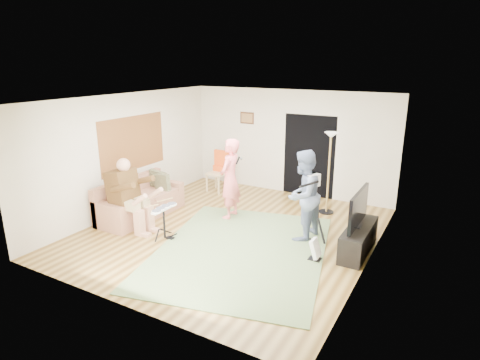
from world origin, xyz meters
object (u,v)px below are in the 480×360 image
(singer, at_px, (230,179))
(torchiere_lamp, at_px, (330,158))
(guitar_spare, at_px, (316,248))
(television, at_px, (358,208))
(tv_cabinet, at_px, (358,239))
(guitarist, at_px, (303,195))
(drum_kit, at_px, (164,224))
(dining_chair, at_px, (218,177))
(sofa, at_px, (138,204))

(singer, height_order, torchiere_lamp, torchiere_lamp)
(guitar_spare, height_order, television, television)
(torchiere_lamp, bearing_deg, television, -57.03)
(torchiere_lamp, distance_m, tv_cabinet, 2.26)
(guitar_spare, relative_size, television, 0.67)
(guitar_spare, bearing_deg, guitarist, 126.48)
(drum_kit, xyz_separation_m, guitar_spare, (2.93, 0.57, -0.07))
(drum_kit, xyz_separation_m, singer, (0.57, 1.59, 0.60))
(drum_kit, distance_m, tv_cabinet, 3.72)
(dining_chair, bearing_deg, singer, -44.74)
(tv_cabinet, relative_size, television, 1.18)
(singer, relative_size, tv_cabinet, 1.28)
(sofa, xyz_separation_m, drum_kit, (1.29, -0.65, 0.01))
(singer, relative_size, guitarist, 1.00)
(tv_cabinet, bearing_deg, torchiere_lamp, 124.17)
(guitarist, bearing_deg, singer, -87.93)
(singer, xyz_separation_m, guitar_spare, (2.35, -1.02, -0.67))
(guitar_spare, xyz_separation_m, dining_chair, (-3.61, 2.50, 0.16))
(singer, bearing_deg, guitar_spare, 61.16)
(drum_kit, xyz_separation_m, torchiere_lamp, (2.37, 2.92, 1.00))
(sofa, relative_size, guitarist, 1.17)
(guitarist, bearing_deg, tv_cabinet, 97.05)
(drum_kit, bearing_deg, singer, 70.16)
(dining_chair, bearing_deg, guitarist, -24.82)
(dining_chair, height_order, television, television)
(guitarist, relative_size, torchiere_lamp, 0.95)
(torchiere_lamp, xyz_separation_m, dining_chair, (-3.06, 0.15, -0.90))
(singer, distance_m, guitarist, 1.81)
(guitar_spare, xyz_separation_m, tv_cabinet, (0.57, 0.70, 0.02))
(guitar_spare, distance_m, tv_cabinet, 0.90)
(tv_cabinet, bearing_deg, dining_chair, 156.68)
(guitarist, distance_m, dining_chair, 3.55)
(guitarist, distance_m, torchiere_lamp, 1.64)
(torchiere_lamp, bearing_deg, tv_cabinet, -55.83)
(guitar_spare, bearing_deg, drum_kit, -169.00)
(drum_kit, distance_m, singer, 1.79)
(drum_kit, distance_m, dining_chair, 3.15)
(tv_cabinet, bearing_deg, singer, 173.68)
(guitar_spare, distance_m, torchiere_lamp, 2.64)
(sofa, xyz_separation_m, dining_chair, (0.61, 2.42, 0.11))
(tv_cabinet, bearing_deg, guitar_spare, -129.46)
(sofa, bearing_deg, dining_chair, 75.93)
(drum_kit, height_order, tv_cabinet, drum_kit)
(dining_chair, height_order, tv_cabinet, dining_chair)
(sofa, height_order, television, television)
(singer, height_order, guitar_spare, singer)
(drum_kit, xyz_separation_m, dining_chair, (-0.69, 3.07, 0.09))
(sofa, distance_m, torchiere_lamp, 4.43)
(television, bearing_deg, singer, 173.57)
(sofa, xyz_separation_m, guitarist, (3.66, 0.68, 0.61))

